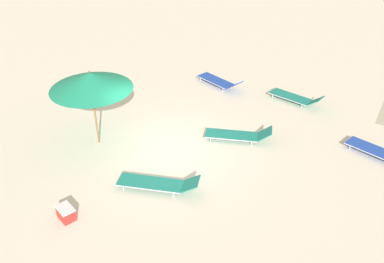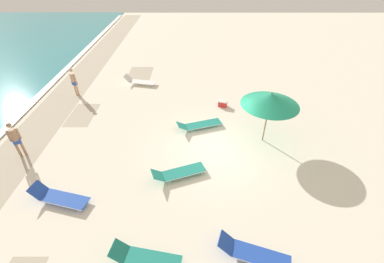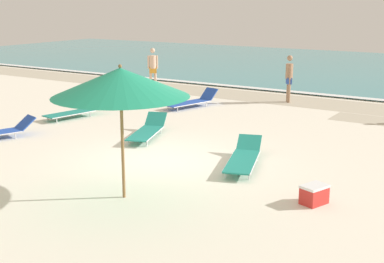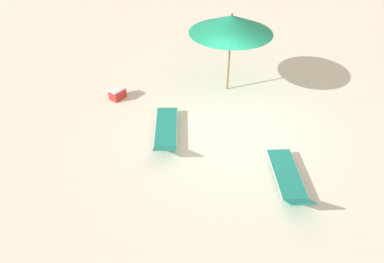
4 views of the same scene
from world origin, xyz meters
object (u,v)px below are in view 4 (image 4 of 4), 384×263
Objects in this scene: beach_umbrella at (231,24)px; sun_lounger_beside_umbrella at (289,179)px; cooler_box at (117,93)px; sun_lounger_mid_beach_pair_a at (166,130)px.

beach_umbrella is 1.14× the size of sun_lounger_beside_umbrella.
cooler_box is (5.68, -2.36, -0.02)m from sun_lounger_beside_umbrella.
beach_umbrella is at bearing 136.63° from cooler_box.
sun_lounger_beside_umbrella is at bearing 146.40° from sun_lounger_mid_beach_pair_a.
sun_lounger_mid_beach_pair_a is at bearing -35.14° from sun_lounger_beside_umbrella.
cooler_box is at bearing 26.83° from beach_umbrella.
beach_umbrella is 5.11m from sun_lounger_beside_umbrella.
sun_lounger_beside_umbrella reaches higher than sun_lounger_mid_beach_pair_a.
sun_lounger_mid_beach_pair_a is 4.11× the size of cooler_box.
sun_lounger_beside_umbrella is 3.60m from sun_lounger_mid_beach_pair_a.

